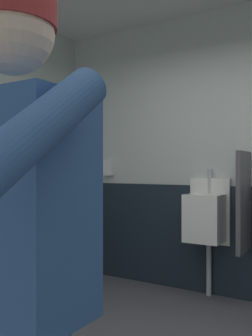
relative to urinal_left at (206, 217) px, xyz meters
name	(u,v)px	position (x,y,z in m)	size (l,w,h in m)	color
wainscot_band_back	(252,244)	(0.40, 0.14, -0.24)	(4.27, 0.03, 1.07)	#19232D
urinal_left	(206,217)	(0.00, 0.00, 0.00)	(0.40, 0.34, 1.24)	white
privacy_divider_panel	(244,202)	(0.37, -0.07, 0.17)	(0.04, 0.40, 0.90)	#4C4C51
person	(9,258)	(0.42, -2.76, 0.24)	(0.63, 0.60, 1.72)	#2D3342
soap_dispenser	(108,168)	(-1.21, 0.12, 0.48)	(0.10, 0.07, 0.18)	silver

